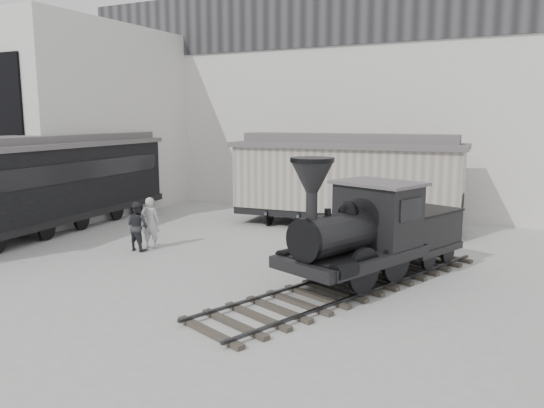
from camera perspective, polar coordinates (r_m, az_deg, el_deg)
The scene contains 8 objects.
ground at distance 13.32m, azimuth -4.29°, elevation -11.15°, with size 90.00×90.00×0.00m, color #9E9E9B.
north_wall at distance 26.51m, azimuth 12.55°, elevation 11.02°, with size 34.00×2.51×11.00m.
west_pavilion at distance 29.40m, azimuth -19.21°, elevation 8.47°, with size 7.00×12.11×9.00m.
locomotive at distance 15.25m, azimuth 10.43°, elevation -3.47°, with size 5.71×10.23×3.57m.
boxcar at distance 22.74m, azimuth 8.00°, elevation 2.73°, with size 9.91×3.69×3.98m.
passenger_coach at distance 23.62m, azimuth -22.77°, elevation 2.16°, with size 4.21×13.85×3.65m.
visitor_a at distance 19.49m, azimuth -12.95°, elevation -1.96°, with size 0.68×0.44×1.85m, color #BBBBBB.
visitor_b at distance 19.24m, azimuth -14.29°, elevation -2.32°, with size 0.85×0.66×1.75m, color #2B2C2F.
Camera 1 is at (6.39, -10.73, 4.64)m, focal length 35.00 mm.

